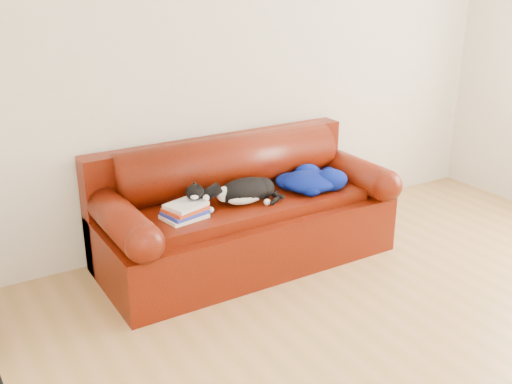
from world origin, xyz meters
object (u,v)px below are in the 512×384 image
(sofa_base, at_px, (246,230))
(book_stack, at_px, (185,211))
(cat, at_px, (245,191))
(blanket, at_px, (311,180))

(sofa_base, distance_m, book_stack, 0.63)
(book_stack, bearing_deg, sofa_base, 13.40)
(cat, xyz_separation_m, blanket, (0.55, -0.01, -0.01))
(sofa_base, xyz_separation_m, blanket, (0.49, -0.11, 0.33))
(sofa_base, relative_size, book_stack, 7.09)
(book_stack, bearing_deg, blanket, 0.89)
(sofa_base, relative_size, cat, 3.62)
(blanket, bearing_deg, sofa_base, 167.39)
(book_stack, relative_size, cat, 0.51)
(cat, bearing_deg, blanket, 9.30)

